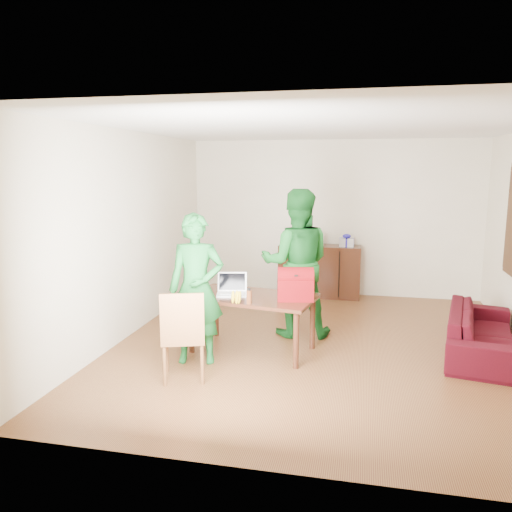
% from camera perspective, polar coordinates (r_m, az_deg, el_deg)
% --- Properties ---
extents(room, '(5.20, 5.70, 2.90)m').
position_cam_1_polar(room, '(6.26, 7.44, 1.61)').
color(room, '#482112').
rests_on(room, ground).
extents(table, '(1.60, 1.07, 0.70)m').
position_cam_1_polar(table, '(6.06, -0.40, -5.30)').
color(table, black).
rests_on(table, ground).
extents(chair, '(0.55, 0.54, 0.98)m').
position_cam_1_polar(chair, '(5.42, -8.25, -10.91)').
color(chair, brown).
rests_on(chair, ground).
extents(person_near, '(0.70, 0.54, 1.72)m').
position_cam_1_polar(person_near, '(5.72, -6.82, -3.74)').
color(person_near, '#166527').
rests_on(person_near, ground).
extents(person_far, '(1.05, 0.87, 1.95)m').
position_cam_1_polar(person_far, '(6.61, 4.63, -0.81)').
color(person_far, '#13591D').
rests_on(person_far, ground).
extents(laptop, '(0.40, 0.32, 0.25)m').
position_cam_1_polar(laptop, '(6.06, -2.79, -4.06)').
color(laptop, white).
rests_on(laptop, table).
extents(bananas, '(0.17, 0.13, 0.06)m').
position_cam_1_polar(bananas, '(5.69, -2.27, -5.16)').
color(bananas, gold).
rests_on(bananas, table).
extents(bottle, '(0.07, 0.07, 0.18)m').
position_cam_1_polar(bottle, '(5.66, -0.80, -4.61)').
color(bottle, '#5E2D15').
rests_on(bottle, table).
extents(red_bag, '(0.45, 0.31, 0.30)m').
position_cam_1_polar(red_bag, '(5.83, 4.52, -3.57)').
color(red_bag, '#6E0708').
rests_on(red_bag, table).
extents(sofa, '(1.06, 1.95, 0.54)m').
position_cam_1_polar(sofa, '(6.65, 24.30, -7.90)').
color(sofa, '#3E0812').
rests_on(sofa, ground).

